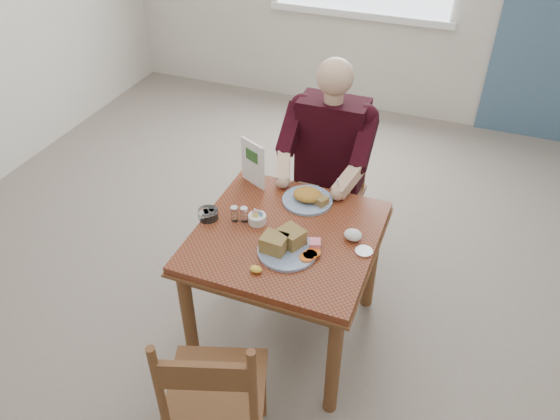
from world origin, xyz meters
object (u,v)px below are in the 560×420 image
at_px(chair_near, 215,396).
at_px(table, 286,249).
at_px(diner, 328,154).
at_px(far_plate, 309,197).
at_px(near_plate, 286,245).
at_px(chair_far, 329,192).

bearing_deg(chair_near, table, 89.00).
relative_size(table, diner, 0.66).
bearing_deg(far_plate, near_plate, -86.07).
bearing_deg(chair_far, chair_near, -90.51).
relative_size(chair_near, far_plate, 2.62).
distance_m(table, chair_far, 0.81).
distance_m(chair_far, chair_near, 1.62).
bearing_deg(diner, chair_far, 90.01).
xyz_separation_m(chair_near, diner, (0.01, 1.53, 0.33)).
xyz_separation_m(diner, far_plate, (0.02, -0.41, -0.03)).
xyz_separation_m(table, chair_far, (0.00, 0.80, -0.16)).
relative_size(chair_near, near_plate, 2.76).
height_order(table, chair_far, chair_far).
distance_m(chair_near, diner, 1.56).
bearing_deg(chair_far, near_plate, -87.01).
bearing_deg(diner, near_plate, -86.69).
xyz_separation_m(chair_near, far_plate, (0.03, 1.11, 0.30)).
xyz_separation_m(table, chair_near, (-0.01, -0.82, -0.16)).
height_order(diner, near_plate, diner).
xyz_separation_m(chair_near, near_plate, (0.06, 0.70, 0.31)).
xyz_separation_m(table, diner, (0.00, 0.71, 0.17)).
bearing_deg(chair_near, diner, 89.46).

